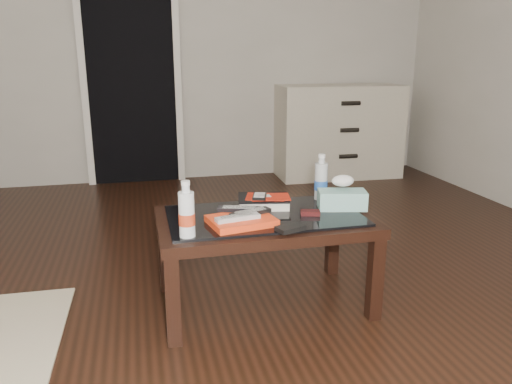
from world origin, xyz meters
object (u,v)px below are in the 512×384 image
(coffee_table, at_px, (264,227))
(water_bottle_right, at_px, (321,177))
(water_bottle_left, at_px, (186,209))
(tissue_box, at_px, (342,200))
(dresser, at_px, (339,131))
(textbook, at_px, (264,202))

(coffee_table, distance_m, water_bottle_right, 0.44)
(water_bottle_left, height_order, tissue_box, water_bottle_left)
(coffee_table, distance_m, water_bottle_left, 0.47)
(dresser, bearing_deg, textbook, -118.75)
(dresser, relative_size, textbook, 4.86)
(coffee_table, distance_m, textbook, 0.16)
(water_bottle_right, relative_size, tissue_box, 1.03)
(coffee_table, distance_m, dresser, 2.79)
(textbook, bearing_deg, tissue_box, -8.47)
(dresser, relative_size, tissue_box, 5.29)
(coffee_table, xyz_separation_m, water_bottle_right, (0.35, 0.18, 0.18))
(textbook, bearing_deg, coffee_table, -92.03)
(textbook, bearing_deg, water_bottle_right, 20.04)
(dresser, distance_m, tissue_box, 2.61)
(textbook, distance_m, tissue_box, 0.39)
(dresser, xyz_separation_m, water_bottle_right, (-1.03, -2.24, 0.13))
(coffee_table, relative_size, water_bottle_left, 4.20)
(water_bottle_left, xyz_separation_m, water_bottle_right, (0.73, 0.39, 0.00))
(coffee_table, height_order, tissue_box, tissue_box)
(textbook, distance_m, water_bottle_left, 0.54)
(tissue_box, bearing_deg, textbook, 173.70)
(coffee_table, relative_size, textbook, 4.00)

